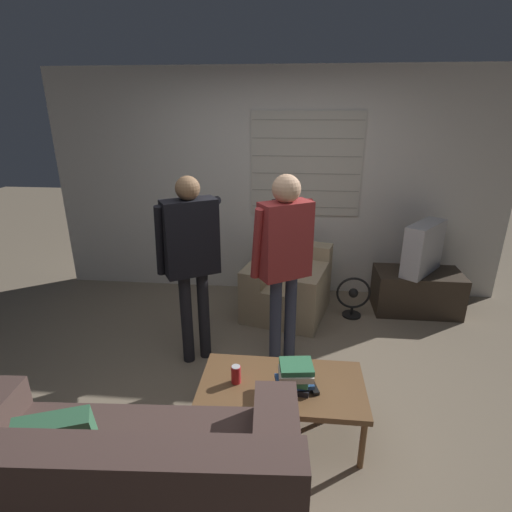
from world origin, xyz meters
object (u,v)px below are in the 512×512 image
object	(u,v)px
couch_blue	(118,486)
book_stack	(295,377)
spare_remote	(314,388)
tv	(423,248)
floor_fan	(353,297)
person_left_standing	(191,249)
soda_can	(236,374)
coffee_table	(282,388)
person_right_standing	(284,249)
armchair_beige	(288,286)

from	to	relation	value
couch_blue	book_stack	size ratio (longest dim) A/B	7.21
book_stack	spare_remote	distance (m)	0.15
tv	floor_fan	bearing A→B (deg)	-36.05
person_left_standing	floor_fan	distance (m)	1.93
person_left_standing	soda_can	bearing A→B (deg)	-90.70
book_stack	floor_fan	size ratio (longest dim) A/B	0.58
person_left_standing	soda_can	xyz separation A→B (m)	(0.49, -0.82, -0.58)
coffee_table	tv	world-z (taller)	tv
book_stack	spare_remote	bearing A→B (deg)	4.06
spare_remote	person_right_standing	bearing A→B (deg)	89.44
person_right_standing	soda_can	world-z (taller)	person_right_standing
couch_blue	tv	size ratio (longest dim) A/B	3.17
couch_blue	person_right_standing	distance (m)	1.94
person_right_standing	spare_remote	xyz separation A→B (m)	(0.24, -0.86, -0.65)
book_stack	armchair_beige	bearing A→B (deg)	92.73
coffee_table	tv	bearing A→B (deg)	53.79
couch_blue	soda_can	distance (m)	0.93
floor_fan	coffee_table	bearing A→B (deg)	-112.06
person_left_standing	book_stack	bearing A→B (deg)	-75.40
armchair_beige	couch_blue	bearing A→B (deg)	87.26
soda_can	spare_remote	bearing A→B (deg)	-2.35
spare_remote	floor_fan	xyz separation A→B (m)	(0.49, 1.76, -0.18)
coffee_table	person_right_standing	bearing A→B (deg)	92.18
person_right_standing	spare_remote	world-z (taller)	person_right_standing
floor_fan	soda_can	bearing A→B (deg)	-120.06
couch_blue	soda_can	size ratio (longest dim) A/B	15.09
person_right_standing	couch_blue	bearing A→B (deg)	-148.34
armchair_beige	person_left_standing	size ratio (longest dim) A/B	0.61
soda_can	spare_remote	world-z (taller)	soda_can
armchair_beige	person_left_standing	xyz separation A→B (m)	(-0.79, -0.95, 0.74)
couch_blue	coffee_table	size ratio (longest dim) A/B	1.73
tv	soda_can	distance (m)	2.60
couch_blue	soda_can	xyz separation A→B (m)	(0.50, 0.77, 0.14)
person_left_standing	person_right_standing	size ratio (longest dim) A/B	0.99
person_right_standing	soda_can	xyz separation A→B (m)	(-0.28, -0.84, -0.60)
armchair_beige	coffee_table	distance (m)	1.76
armchair_beige	person_right_standing	size ratio (longest dim) A/B	0.60
coffee_table	person_left_standing	world-z (taller)	person_left_standing
soda_can	book_stack	bearing A→B (deg)	-4.36
couch_blue	floor_fan	xyz separation A→B (m)	(1.51, 2.50, -0.09)
soda_can	floor_fan	size ratio (longest dim) A/B	0.28
person_right_standing	armchair_beige	bearing A→B (deg)	55.58
person_right_standing	floor_fan	bearing A→B (deg)	18.25
soda_can	coffee_table	bearing A→B (deg)	3.24
person_right_standing	spare_remote	size ratio (longest dim) A/B	12.22
tv	soda_can	world-z (taller)	tv
person_left_standing	person_right_standing	world-z (taller)	person_right_standing
armchair_beige	person_left_standing	distance (m)	1.44
person_right_standing	tv	bearing A→B (deg)	4.74
armchair_beige	floor_fan	bearing A→B (deg)	-168.17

